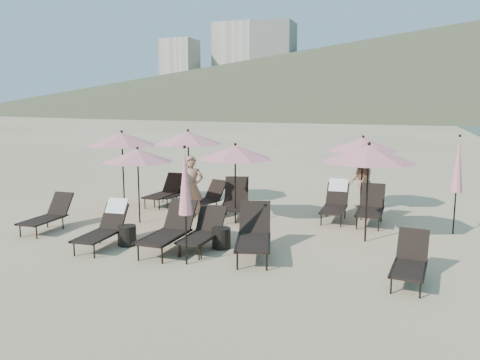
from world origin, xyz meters
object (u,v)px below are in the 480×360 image
(umbrella_closed_1, at_px, (458,165))
(beachgoer_b, at_px, (360,182))
(lounger_2, at_px, (169,229))
(lounger_4, at_px, (254,234))
(umbrella_open_3, at_px, (188,138))
(side_table_0, at_px, (127,235))
(umbrella_open_0, at_px, (138,156))
(lounger_5, at_px, (410,261))
(umbrella_open_5, at_px, (122,139))
(lounger_7, at_px, (175,191))
(lounger_9, at_px, (235,200))
(lounger_11, at_px, (371,206))
(lounger_10, at_px, (335,201))
(umbrella_closed_0, at_px, (185,182))
(lounger_8, at_px, (205,198))
(umbrella_open_1, at_px, (235,152))
(beachgoer_a, at_px, (192,188))
(umbrella_open_4, at_px, (363,144))
(umbrella_open_2, at_px, (369,154))
(lounger_6, at_px, (165,191))
(lounger_0, at_px, (48,215))
(lounger_3, at_px, (202,231))
(lounger_12, at_px, (204,231))
(side_table_1, at_px, (221,238))

(umbrella_closed_1, distance_m, beachgoer_b, 3.26)
(lounger_2, xyz_separation_m, lounger_4, (1.87, 0.25, 0.01))
(umbrella_open_3, relative_size, side_table_0, 5.28)
(umbrella_open_0, bearing_deg, lounger_5, -16.89)
(umbrella_open_5, bearing_deg, lounger_7, 35.99)
(lounger_5, bearing_deg, lounger_9, 147.40)
(lounger_11, bearing_deg, lounger_10, 171.88)
(lounger_2, bearing_deg, umbrella_closed_0, -42.74)
(lounger_2, bearing_deg, lounger_8, 102.09)
(umbrella_open_1, distance_m, umbrella_open_3, 2.99)
(umbrella_open_0, bearing_deg, beachgoer_a, 37.13)
(lounger_2, distance_m, umbrella_open_3, 5.23)
(side_table_0, distance_m, beachgoer_b, 7.22)
(umbrella_open_1, relative_size, umbrella_open_4, 0.95)
(umbrella_open_2, bearing_deg, lounger_8, 162.64)
(umbrella_open_1, xyz_separation_m, umbrella_closed_1, (5.45, 0.88, -0.21))
(lounger_6, relative_size, umbrella_open_1, 0.77)
(lounger_0, height_order, umbrella_closed_0, umbrella_closed_0)
(lounger_4, bearing_deg, lounger_5, -23.96)
(lounger_11, bearing_deg, side_table_0, -141.11)
(lounger_3, distance_m, lounger_5, 4.39)
(lounger_11, height_order, umbrella_open_5, umbrella_open_5)
(lounger_8, distance_m, umbrella_open_1, 2.23)
(lounger_8, relative_size, lounger_11, 0.98)
(lounger_11, xyz_separation_m, umbrella_open_5, (-7.47, -0.51, 1.67))
(lounger_10, bearing_deg, side_table_0, -135.79)
(lounger_4, height_order, lounger_8, lounger_4)
(lounger_8, relative_size, umbrella_closed_1, 0.68)
(lounger_2, relative_size, umbrella_open_2, 0.76)
(lounger_7, height_order, umbrella_open_4, umbrella_open_4)
(lounger_6, distance_m, umbrella_open_3, 1.86)
(lounger_10, bearing_deg, beachgoer_a, -161.58)
(lounger_6, height_order, lounger_8, lounger_6)
(lounger_10, relative_size, lounger_11, 1.00)
(lounger_0, height_order, beachgoer_b, beachgoer_b)
(lounger_12, bearing_deg, umbrella_open_2, 30.92)
(lounger_0, distance_m, side_table_0, 2.65)
(side_table_1, bearing_deg, lounger_0, -178.51)
(lounger_0, relative_size, umbrella_closed_0, 0.65)
(lounger_6, bearing_deg, umbrella_closed_0, -54.04)
(lounger_10, xyz_separation_m, side_table_1, (-1.96, -3.63, -0.27))
(lounger_3, relative_size, lounger_4, 0.78)
(lounger_3, height_order, lounger_7, lounger_7)
(lounger_4, bearing_deg, umbrella_open_0, 140.28)
(lounger_0, height_order, lounger_10, lounger_10)
(side_table_0, distance_m, side_table_1, 2.16)
(lounger_2, xyz_separation_m, umbrella_open_5, (-3.53, 3.53, 1.65))
(umbrella_open_5, bearing_deg, lounger_9, -1.97)
(side_table_1, bearing_deg, lounger_3, -159.98)
(lounger_6, height_order, umbrella_open_4, umbrella_open_4)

